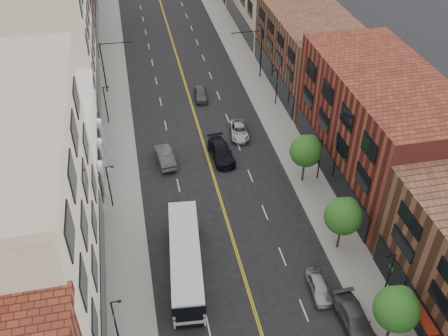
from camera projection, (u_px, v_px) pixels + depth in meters
sidewalk_left at (118, 144)px, 59.60m from camera, size 4.00×110.00×0.15m
sidewalk_right at (279, 125)px, 62.82m from camera, size 4.00×110.00×0.15m
bldg_l_tanoffice at (17, 227)px, 36.02m from camera, size 10.00×22.00×18.00m
bldg_l_white at (49, 143)px, 52.97m from camera, size 10.00×14.00×8.00m
bldg_l_far_a at (49, 35)px, 62.97m from camera, size 10.00×20.00×18.00m
bldg_r_mid at (378, 127)px, 51.82m from camera, size 10.00×22.00×12.00m
bldg_r_far_a at (309, 50)px, 68.60m from camera, size 10.00×20.00×10.00m
tree_r_1 at (397, 307)px, 36.41m from camera, size 3.40×3.40×5.59m
tree_r_2 at (344, 215)px, 44.10m from camera, size 3.40×3.40×5.59m
tree_r_3 at (306, 150)px, 51.80m from camera, size 3.40×3.40×5.59m
lamp_l_1 at (115, 321)px, 36.87m from camera, size 0.81×0.55×5.05m
lamp_l_2 at (109, 184)px, 49.19m from camera, size 0.81×0.55×5.05m
lamp_l_3 at (106, 103)px, 61.51m from camera, size 0.81×0.55×5.05m
lamp_r_1 at (389, 273)px, 40.40m from camera, size 0.81×0.55×5.05m
lamp_r_2 at (320, 157)px, 52.71m from camera, size 0.81×0.55×5.05m
lamp_r_3 at (276, 85)px, 65.03m from camera, size 0.81×0.55×5.05m
signal_mast_left at (108, 61)px, 66.74m from camera, size 4.49×0.18×7.20m
signal_mast_right at (256, 48)px, 70.05m from camera, size 4.49×0.18×7.20m
city_bus at (186, 258)px, 43.22m from camera, size 3.73×12.05×3.05m
car_parked_mid at (355, 320)px, 39.47m from camera, size 2.19×5.29×1.53m
car_parked_far at (319, 287)px, 42.15m from camera, size 1.80×4.03×1.35m
car_lane_behind at (165, 157)px, 56.42m from camera, size 2.16×5.04×1.62m
car_lane_a at (221, 152)px, 57.08m from camera, size 2.69×5.76×1.63m
car_lane_b at (239, 131)px, 60.82m from camera, size 2.79×4.99×1.32m
car_lane_c at (201, 94)px, 67.79m from camera, size 1.96×4.32×1.44m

